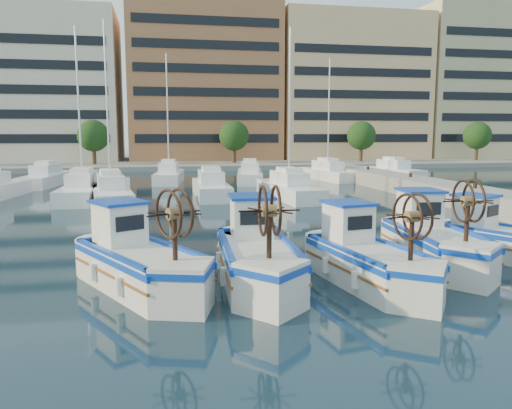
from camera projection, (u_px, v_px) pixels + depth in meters
name	position (u px, v px, depth m)	size (l,w,h in m)	color
ground	(362.00, 292.00, 14.20)	(300.00, 300.00, 0.00)	#193243
waterfront	(256.00, 91.00, 77.61)	(180.00, 40.00, 25.60)	gray
yacht_marina	(194.00, 183.00, 40.14)	(38.26, 22.75, 11.50)	white
fishing_boat_a	(138.00, 259.00, 14.41)	(4.07, 5.14, 3.11)	silver
fishing_boat_b	(257.00, 254.00, 15.00)	(2.28, 5.16, 3.18)	silver
fishing_boat_c	(367.00, 257.00, 14.88)	(2.67, 4.89, 2.97)	silver
fishing_boat_d	(433.00, 240.00, 17.07)	(2.45, 5.11, 3.13)	silver
fishing_boat_e	(502.00, 237.00, 17.90)	(3.70, 4.67, 2.83)	silver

